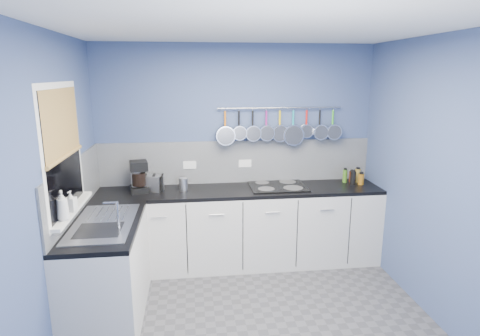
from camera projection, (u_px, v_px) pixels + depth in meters
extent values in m
cube|color=#47474C|center=(256.00, 325.00, 3.54)|extent=(3.20, 3.00, 0.02)
cube|color=white|center=(259.00, 26.00, 2.96)|extent=(3.20, 3.00, 0.02)
cube|color=#3C4D7A|center=(236.00, 153.00, 4.71)|extent=(3.20, 0.02, 2.50)
cube|color=#3C4D7A|center=(313.00, 283.00, 1.79)|extent=(3.20, 0.02, 2.50)
cube|color=#3C4D7A|center=(50.00, 196.00, 3.06)|extent=(0.02, 3.00, 2.50)
cube|color=#3C4D7A|center=(441.00, 182.00, 3.44)|extent=(0.02, 3.00, 2.50)
cube|color=#A2A4A7|center=(237.00, 162.00, 4.71)|extent=(3.20, 0.02, 0.50)
cube|color=#A2A4A7|center=(76.00, 187.00, 3.66)|extent=(0.02, 1.80, 0.50)
cube|color=silver|center=(240.00, 228.00, 4.60)|extent=(3.20, 0.60, 0.86)
cube|color=black|center=(240.00, 191.00, 4.49)|extent=(3.20, 0.60, 0.04)
cube|color=silver|center=(108.00, 272.00, 3.57)|extent=(0.60, 1.20, 0.86)
cube|color=black|center=(104.00, 225.00, 3.47)|extent=(0.60, 1.20, 0.04)
cube|color=white|center=(63.00, 150.00, 3.28)|extent=(0.01, 1.00, 1.10)
cube|color=black|center=(64.00, 150.00, 3.28)|extent=(0.01, 0.90, 1.00)
cube|color=#BD8942|center=(62.00, 123.00, 3.23)|extent=(0.01, 0.90, 0.55)
cube|color=white|center=(72.00, 210.00, 3.40)|extent=(0.10, 0.98, 0.03)
cube|color=silver|center=(104.00, 223.00, 3.46)|extent=(0.50, 0.95, 0.01)
cube|color=white|center=(190.00, 165.00, 4.63)|extent=(0.15, 0.01, 0.09)
cube|color=white|center=(245.00, 163.00, 4.71)|extent=(0.15, 0.01, 0.09)
cylinder|color=silver|center=(280.00, 108.00, 4.58)|extent=(1.45, 0.02, 0.02)
imported|color=white|center=(62.00, 206.00, 3.09)|extent=(0.12, 0.12, 0.24)
imported|color=white|center=(71.00, 201.00, 3.30)|extent=(0.09, 0.09, 0.17)
cylinder|color=white|center=(136.00, 181.00, 4.36)|extent=(0.12, 0.12, 0.24)
cube|color=silver|center=(150.00, 183.00, 4.41)|extent=(0.30, 0.23, 0.17)
cylinder|color=silver|center=(184.00, 184.00, 4.42)|extent=(0.12, 0.12, 0.14)
cube|color=black|center=(277.00, 186.00, 4.60)|extent=(0.64, 0.56, 0.01)
cylinder|color=olive|center=(358.00, 175.00, 4.76)|extent=(0.07, 0.07, 0.16)
cylinder|color=#4C190C|center=(352.00, 177.00, 4.77)|extent=(0.06, 0.06, 0.13)
cylinder|color=#3F721E|center=(345.00, 176.00, 4.74)|extent=(0.05, 0.05, 0.15)
cylinder|color=#8C5914|center=(361.00, 179.00, 4.66)|extent=(0.07, 0.07, 0.13)
cylinder|color=black|center=(353.00, 178.00, 4.66)|extent=(0.07, 0.07, 0.15)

